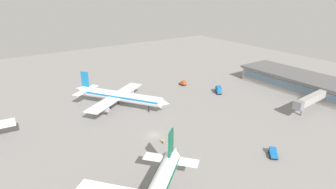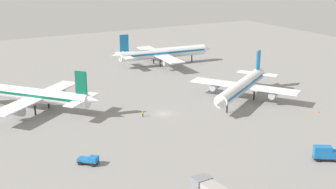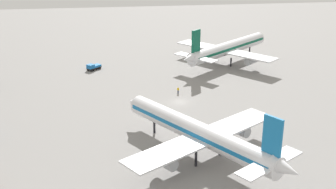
% 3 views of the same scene
% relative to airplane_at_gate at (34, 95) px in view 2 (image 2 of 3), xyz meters
% --- Properties ---
extents(ground, '(288.00, 288.00, 0.00)m').
position_rel_airplane_at_gate_xyz_m(ground, '(30.93, -20.14, -4.76)').
color(ground, gray).
extents(airplane_at_gate, '(31.73, 35.63, 13.10)m').
position_rel_airplane_at_gate_xyz_m(airplane_at_gate, '(0.00, 0.00, 0.00)').
color(airplane_at_gate, white).
rests_on(airplane_at_gate, ground).
extents(airplane_taxiing, '(37.15, 31.29, 12.88)m').
position_rel_airplane_at_gate_xyz_m(airplane_taxiing, '(58.00, -21.00, -0.08)').
color(airplane_taxiing, white).
rests_on(airplane_taxiing, ground).
extents(airplane_distant, '(44.42, 35.71, 13.51)m').
position_rel_airplane_at_gate_xyz_m(airplane_distant, '(59.58, 33.35, 0.15)').
color(airplane_distant, white).
rests_on(airplane_distant, ground).
extents(catering_truck, '(5.73, 4.65, 3.30)m').
position_rel_airplane_at_gate_xyz_m(catering_truck, '(47.02, -64.52, -3.07)').
color(catering_truck, black).
rests_on(catering_truck, ground).
extents(pushback_tractor, '(4.45, 4.46, 1.90)m').
position_rel_airplane_at_gate_xyz_m(pushback_tractor, '(1.44, -41.43, -3.79)').
color(pushback_tractor, black).
rests_on(pushback_tractor, ground).
extents(ground_crew_worker, '(0.54, 0.54, 1.67)m').
position_rel_airplane_at_gate_xyz_m(ground_crew_worker, '(24.86, -19.54, -3.91)').
color(ground_crew_worker, '#1E2338').
rests_on(ground_crew_worker, ground).
extents(safety_cone_near_gate, '(0.44, 0.44, 0.60)m').
position_rel_airplane_at_gate_xyz_m(safety_cone_near_gate, '(69.89, -40.87, -4.46)').
color(safety_cone_near_gate, '#EA590C').
rests_on(safety_cone_near_gate, ground).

